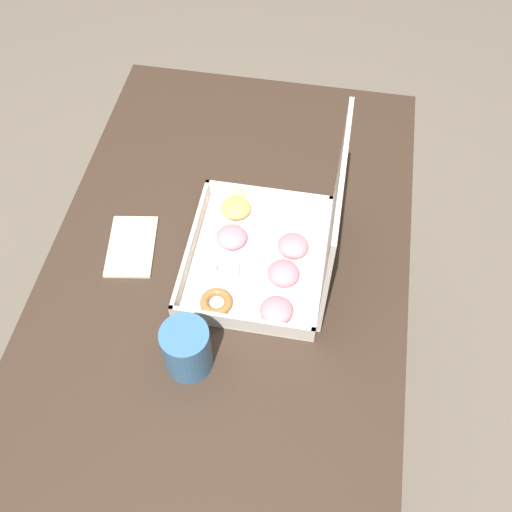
# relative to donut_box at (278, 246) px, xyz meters

# --- Properties ---
(ground_plane) EXTENTS (8.00, 8.00, 0.00)m
(ground_plane) POSITION_rel_donut_box_xyz_m (0.01, -0.10, -0.81)
(ground_plane) COLOR #6B6054
(dining_table) EXTENTS (1.10, 0.71, 0.75)m
(dining_table) POSITION_rel_donut_box_xyz_m (0.01, -0.10, -0.18)
(dining_table) COLOR #38281E
(dining_table) RESTS_ON ground_plane
(donut_box) EXTENTS (0.31, 0.27, 0.30)m
(donut_box) POSITION_rel_donut_box_xyz_m (0.00, 0.00, 0.00)
(donut_box) COLOR silver
(donut_box) RESTS_ON dining_table
(coffee_mug) EXTENTS (0.08, 0.08, 0.11)m
(coffee_mug) POSITION_rel_donut_box_xyz_m (0.23, -0.12, -0.00)
(coffee_mug) COLOR teal
(coffee_mug) RESTS_ON dining_table
(paper_napkin) EXTENTS (0.16, 0.11, 0.01)m
(paper_napkin) POSITION_rel_donut_box_xyz_m (0.01, -0.29, -0.06)
(paper_napkin) COLOR beige
(paper_napkin) RESTS_ON dining_table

